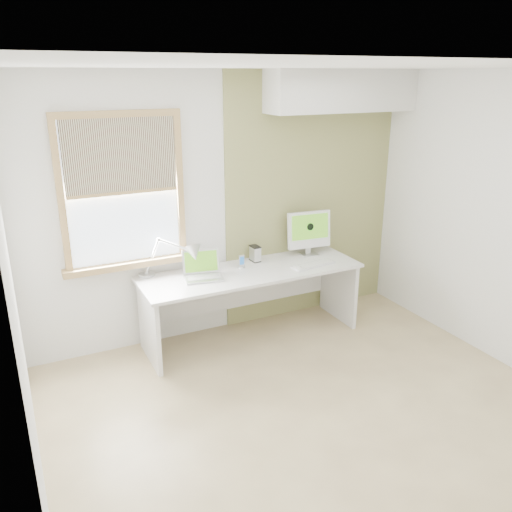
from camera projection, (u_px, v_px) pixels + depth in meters
room at (321, 260)px, 3.74m from camera, size 4.04×3.54×2.64m
accent_wall at (311, 197)px, 5.63m from camera, size 2.00×0.02×2.60m
soffit at (341, 90)px, 5.21m from camera, size 1.60×0.40×0.42m
window at (123, 193)px, 4.69m from camera, size 1.20×0.14×1.42m
desk at (249, 287)px, 5.26m from camera, size 2.20×0.70×0.73m
desk_lamp at (185, 256)px, 4.96m from camera, size 0.61×0.40×0.38m
laptop at (203, 271)px, 4.96m from camera, size 0.40×0.34×0.25m
phone_dock at (242, 264)px, 5.20m from camera, size 0.07×0.07×0.13m
external_drive at (255, 254)px, 5.38m from camera, size 0.08×0.13×0.16m
imac at (309, 231)px, 5.52m from camera, size 0.48×0.17×0.47m
keyboard at (313, 265)px, 5.27m from camera, size 0.49×0.19×0.02m
mouse at (299, 268)px, 5.17m from camera, size 0.09×0.11×0.03m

